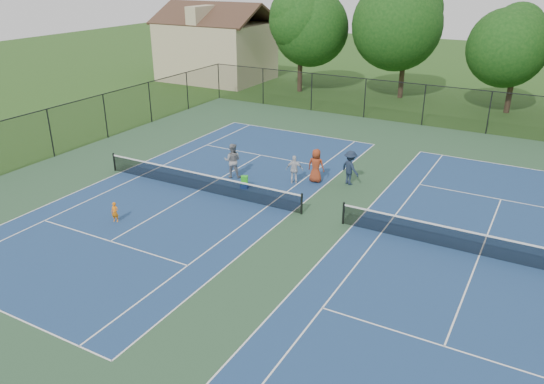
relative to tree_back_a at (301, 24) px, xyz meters
The scene contains 16 objects.
ground 27.95m from the tree_back_a, 61.56° to the right, with size 140.00×140.00×0.00m, color #234716.
court_pad 27.95m from the tree_back_a, 61.56° to the right, with size 36.00×36.00×0.01m, color #2C4F32.
tennis_court_left 25.44m from the tree_back_a, 75.96° to the right, with size 12.00×23.83×1.07m.
tennis_court_right 31.80m from the tree_back_a, 50.19° to the right, with size 12.00×23.83×1.07m.
perimeter_fence 27.65m from the tree_back_a, 61.56° to the right, with size 36.08×36.08×3.02m.
tree_back_a is the anchor object (origin of this frame).
tree_back_b 9.24m from the tree_back_a, 12.53° to the left, with size 7.60×7.60×10.03m.
tree_back_c 18.04m from the tree_back_a, ahead, with size 6.00×6.00×8.40m.
clapboard_house 10.47m from the tree_back_a, behind, with size 10.80×8.10×7.65m.
child_player 29.78m from the tree_back_a, 80.50° to the right, with size 0.35×0.23×0.95m, color orange.
instructor 23.06m from the tree_back_a, 73.21° to the right, with size 0.95×0.74×1.95m, color gray.
bystander_a 23.49m from the tree_back_a, 64.45° to the right, with size 0.91×0.38×1.55m, color silver.
bystander_b 23.62m from the tree_back_a, 57.05° to the right, with size 1.21×0.70×1.88m, color #1A2539.
bystander_c 23.25m from the tree_back_a, 61.53° to the right, with size 0.91×0.59×1.86m, color maroon.
ball_crate 24.65m from the tree_back_a, 70.70° to the right, with size 0.37×0.33×0.27m, color #153A96.
ball_hopper 24.57m from the tree_back_a, 70.70° to the right, with size 0.34×0.28×0.41m, color green.
Camera 1 is at (8.73, -20.50, 10.84)m, focal length 35.00 mm.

